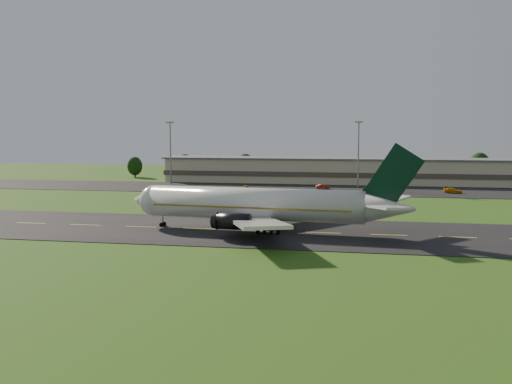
% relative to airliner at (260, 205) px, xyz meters
% --- Properties ---
extents(ground, '(360.00, 360.00, 0.00)m').
position_rel_airliner_xyz_m(ground, '(11.06, 0.07, -4.66)').
color(ground, '#1E4B12').
rests_on(ground, ground).
extents(taxiway, '(220.00, 30.00, 0.10)m').
position_rel_airliner_xyz_m(taxiway, '(11.06, 0.07, -4.61)').
color(taxiway, black).
rests_on(taxiway, ground).
extents(apron, '(260.00, 30.00, 0.10)m').
position_rel_airliner_xyz_m(apron, '(11.06, 72.07, -4.61)').
color(apron, black).
rests_on(apron, ground).
extents(airliner, '(51.29, 42.05, 15.57)m').
position_rel_airliner_xyz_m(airliner, '(0.00, 0.00, 0.00)').
color(airliner, silver).
rests_on(airliner, ground).
extents(terminal, '(145.00, 16.00, 8.40)m').
position_rel_airliner_xyz_m(terminal, '(17.46, 96.25, -0.67)').
color(terminal, '#BCAC8F').
rests_on(terminal, ground).
extents(light_mast_west, '(2.40, 1.20, 20.35)m').
position_rel_airliner_xyz_m(light_mast_west, '(-43.94, 80.07, 8.08)').
color(light_mast_west, gray).
rests_on(light_mast_west, ground).
extents(light_mast_centre, '(2.40, 1.20, 20.35)m').
position_rel_airliner_xyz_m(light_mast_centre, '(16.06, 80.07, 8.08)').
color(light_mast_centre, gray).
rests_on(light_mast_centre, ground).
extents(tree_line, '(201.21, 9.79, 10.09)m').
position_rel_airliner_xyz_m(tree_line, '(47.76, 106.25, 0.26)').
color(tree_line, black).
rests_on(tree_line, ground).
extents(service_vehicle_a, '(1.82, 4.37, 1.48)m').
position_rel_airliner_xyz_m(service_vehicle_a, '(-16.09, 65.29, -3.82)').
color(service_vehicle_a, '#C5880B').
rests_on(service_vehicle_a, apron).
extents(service_vehicle_b, '(4.22, 1.99, 1.34)m').
position_rel_airliner_xyz_m(service_vehicle_b, '(5.76, 74.00, -3.89)').
color(service_vehicle_b, '#971C0A').
rests_on(service_vehicle_b, apron).
extents(service_vehicle_c, '(2.75, 5.37, 1.45)m').
position_rel_airliner_xyz_m(service_vehicle_c, '(22.79, 73.51, -3.84)').
color(service_vehicle_c, silver).
rests_on(service_vehicle_c, apron).
extents(service_vehicle_d, '(5.29, 2.85, 1.46)m').
position_rel_airliner_xyz_m(service_vehicle_d, '(42.32, 68.91, -3.83)').
color(service_vehicle_d, orange).
rests_on(service_vehicle_d, apron).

